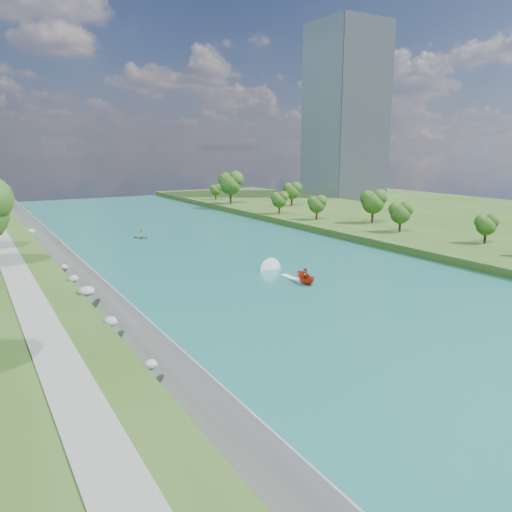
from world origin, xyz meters
TOP-DOWN VIEW (x-y plane):
  - ground at (0.00, 0.00)m, footprint 260.00×260.00m
  - river_water at (0.00, 20.00)m, footprint 55.00×240.00m
  - berm_east at (49.50, 20.00)m, footprint 44.00×240.00m
  - riprap_bank at (-25.84, 19.51)m, footprint 4.56×236.00m
  - riverside_path at (-32.50, 20.00)m, footprint 3.00×200.00m
  - office_tower at (82.50, 95.00)m, footprint 22.00×22.00m
  - trees_east at (38.22, 35.12)m, footprint 18.35×141.45m
  - motorboat at (1.82, 7.97)m, footprint 3.60×18.88m
  - raft at (-6.79, 50.87)m, footprint 3.58×3.58m

SIDE VIEW (x-z plane):
  - ground at x=0.00m, z-range 0.00..0.00m
  - river_water at x=0.00m, z-range 0.00..0.10m
  - raft at x=-6.79m, z-range -0.36..1.31m
  - berm_east at x=49.50m, z-range 0.00..1.50m
  - motorboat at x=1.82m, z-range -0.31..1.83m
  - riprap_bank at x=-25.84m, z-range -0.51..4.09m
  - riverside_path at x=-32.50m, z-range 3.50..3.60m
  - trees_east at x=38.22m, z-range 0.42..11.88m
  - office_tower at x=82.50m, z-range 0.00..60.00m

